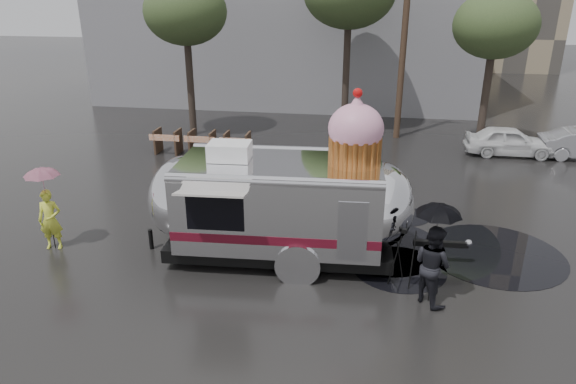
% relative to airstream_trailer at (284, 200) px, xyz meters
% --- Properties ---
extents(ground, '(120.00, 120.00, 0.00)m').
position_rel_airstream_trailer_xyz_m(ground, '(0.70, -1.95, -1.57)').
color(ground, black).
rests_on(ground, ground).
extents(puddles, '(9.98, 5.63, 0.01)m').
position_rel_airstream_trailer_xyz_m(puddles, '(3.39, 1.09, -1.56)').
color(puddles, black).
rests_on(puddles, ground).
extents(utility_pole, '(1.60, 0.28, 9.00)m').
position_rel_airstream_trailer_xyz_m(utility_pole, '(3.20, 12.05, 3.05)').
color(utility_pole, '#473323').
rests_on(utility_pole, ground).
extents(tree_left, '(3.64, 3.64, 6.95)m').
position_rel_airstream_trailer_xyz_m(tree_left, '(-6.30, 11.05, 3.92)').
color(tree_left, '#382D26').
rests_on(tree_left, ground).
extents(tree_right, '(3.36, 3.36, 6.42)m').
position_rel_airstream_trailer_xyz_m(tree_right, '(6.70, 11.05, 3.49)').
color(tree_right, '#382D26').
rests_on(tree_right, ground).
extents(barricade_row, '(4.30, 0.80, 1.00)m').
position_rel_airstream_trailer_xyz_m(barricade_row, '(-4.85, 8.01, -1.04)').
color(barricade_row, '#473323').
rests_on(barricade_row, ground).
extents(airstream_trailer, '(8.30, 3.44, 4.47)m').
position_rel_airstream_trailer_xyz_m(airstream_trailer, '(0.00, 0.00, 0.00)').
color(airstream_trailer, silver).
rests_on(airstream_trailer, ground).
extents(person_left, '(0.66, 0.51, 1.64)m').
position_rel_airstream_trailer_xyz_m(person_left, '(-6.14, -0.58, -0.75)').
color(person_left, '#CFDA3B').
rests_on(person_left, ground).
extents(umbrella_pink, '(1.09, 1.09, 2.29)m').
position_rel_airstream_trailer_xyz_m(umbrella_pink, '(-6.14, -0.58, 0.35)').
color(umbrella_pink, '#CD7D99').
rests_on(umbrella_pink, ground).
extents(person_right, '(0.94, 0.99, 1.83)m').
position_rel_airstream_trailer_xyz_m(person_right, '(3.52, -1.53, -0.65)').
color(person_right, black).
rests_on(person_right, ground).
extents(umbrella_black, '(1.21, 1.21, 2.37)m').
position_rel_airstream_trailer_xyz_m(umbrella_black, '(3.52, -1.53, 0.39)').
color(umbrella_black, black).
rests_on(umbrella_black, ground).
extents(tripod, '(0.58, 0.58, 1.44)m').
position_rel_airstream_trailer_xyz_m(tripod, '(2.91, -0.91, -0.73)').
color(tripod, black).
rests_on(tripod, ground).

